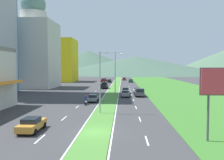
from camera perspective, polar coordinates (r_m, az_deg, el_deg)
ground_plane at (r=24.33m, az=-4.12°, el=-13.18°), size 600.00×600.00×0.00m
grass_median at (r=83.51m, az=0.83°, el=-1.55°), size 3.20×240.00×0.06m
grass_verge_right at (r=85.33m, az=14.79°, el=-1.55°), size 24.00×240.00×0.06m
lane_dash_left_2 at (r=23.27m, az=-17.83°, el=-14.07°), size 0.16×2.80×0.01m
lane_dash_left_3 at (r=31.38m, az=-12.10°, el=-9.50°), size 0.16×2.80×0.01m
lane_dash_left_4 at (r=39.79m, az=-8.82°, el=-6.79°), size 0.16×2.80×0.01m
lane_dash_left_5 at (r=48.34m, az=-6.72°, el=-5.01°), size 0.16×2.80×0.01m
lane_dash_left_6 at (r=56.96m, az=-5.26°, el=-3.77°), size 0.16×2.80×0.01m
lane_dash_left_7 at (r=65.64m, az=-4.18°, el=-2.86°), size 0.16×2.80×0.01m
lane_dash_left_8 at (r=74.34m, az=-3.36°, el=-2.15°), size 0.16×2.80×0.01m
lane_dash_left_9 at (r=83.06m, az=-2.71°, el=-1.60°), size 0.16×2.80×0.01m
lane_dash_right_2 at (r=22.00m, az=8.87°, el=-14.98°), size 0.16×2.80×0.01m
lane_dash_right_3 at (r=30.45m, az=7.09°, el=-9.85°), size 0.16×2.80×0.01m
lane_dash_right_4 at (r=39.06m, az=6.11°, el=-6.95°), size 0.16×2.80×0.01m
lane_dash_right_5 at (r=47.74m, az=5.50°, el=-5.11°), size 0.16×2.80×0.01m
lane_dash_right_6 at (r=56.45m, az=5.07°, el=-3.83°), size 0.16×2.80×0.01m
lane_dash_right_7 at (r=65.19m, az=4.76°, el=-2.90°), size 0.16×2.80×0.01m
lane_dash_right_8 at (r=73.95m, az=4.53°, el=-2.18°), size 0.16×2.80×0.01m
lane_dash_right_9 at (r=82.71m, az=4.34°, el=-1.62°), size 0.16×2.80×0.01m
edge_line_median_left at (r=83.59m, az=-0.37°, el=-1.56°), size 0.16×240.00×0.01m
edge_line_median_right at (r=83.47m, az=2.03°, el=-1.57°), size 0.16×240.00×0.01m
domed_building at (r=81.71m, az=-19.20°, el=7.65°), size 14.35×14.35×32.29m
midrise_colored at (r=114.12m, az=-13.20°, el=4.83°), size 15.58×15.58×20.82m
hill_far_left at (r=320.72m, az=-6.16°, el=4.67°), size 173.58×173.58×31.22m
hill_far_center at (r=264.62m, az=6.04°, el=3.83°), size 202.04×202.04×20.43m
street_lamp_near at (r=33.30m, az=-2.39°, el=0.61°), size 3.54×0.32×9.22m
street_lamp_mid at (r=55.98m, az=0.57°, el=2.38°), size 2.65×0.40×10.84m
car_0 at (r=60.03m, az=6.34°, el=-2.68°), size 1.86×4.44×1.55m
car_1 at (r=105.80m, az=4.79°, el=-0.18°), size 1.98×4.47×1.46m
car_2 at (r=52.91m, az=3.39°, el=-3.46°), size 1.93×4.16×1.50m
car_3 at (r=104.65m, az=-0.68°, el=-0.20°), size 2.03×4.73×1.50m
car_4 at (r=109.27m, az=-2.31°, el=-0.05°), size 1.91×4.23×1.60m
car_5 at (r=59.98m, az=3.49°, el=-2.68°), size 2.03×4.39×1.51m
car_6 at (r=116.24m, az=-1.89°, el=0.12°), size 1.99×4.07×1.48m
car_7 at (r=45.57m, az=-4.81°, el=-4.57°), size 1.98×4.10×1.45m
car_8 at (r=25.96m, az=-19.75°, el=-10.56°), size 1.98×4.33×1.51m
car_9 at (r=123.26m, az=3.13°, el=0.28°), size 1.90×4.10×1.47m
pickup_truck_0 at (r=53.90m, az=7.00°, el=-3.13°), size 2.18×5.40×2.00m
pickup_truck_1 at (r=74.42m, az=-1.93°, el=-1.39°), size 2.18×5.40×2.00m
motorcycle_rider at (r=41.71m, az=-6.67°, el=-5.28°), size 0.36×2.00×1.80m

